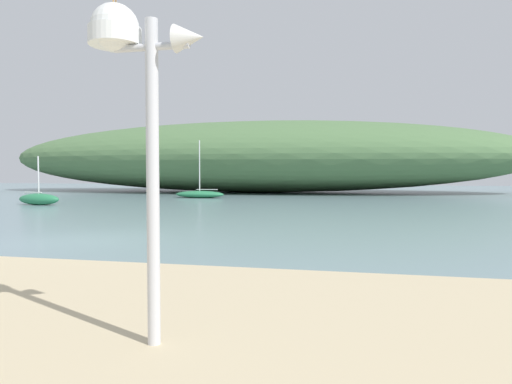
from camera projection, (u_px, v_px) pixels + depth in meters
name	position (u px, v px, depth m)	size (l,w,h in m)	color
ground_plane	(90.00, 240.00, 12.37)	(120.00, 120.00, 0.00)	gray
distant_hill	(256.00, 157.00, 43.91)	(50.91, 15.91, 6.69)	#517547
mast_structure	(131.00, 66.00, 4.27)	(1.12, 0.49, 3.20)	silver
sailboat_mid_channel	(39.00, 199.00, 26.00)	(2.70, 1.00, 2.77)	#287A4C
sailboat_far_left	(200.00, 194.00, 33.43)	(3.66, 1.31, 4.20)	#287A4C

